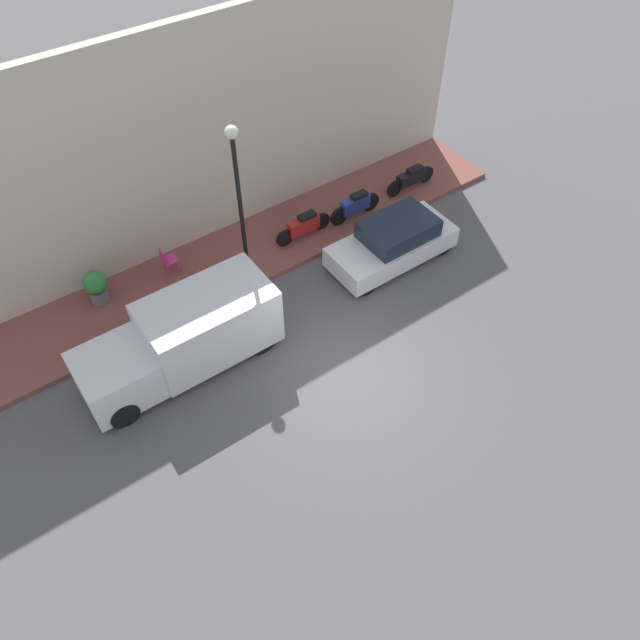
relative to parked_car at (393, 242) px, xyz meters
The scene contains 11 objects.
ground_plane 4.51m from the parked_car, 125.19° to the left, with size 60.00×60.00×0.00m, color #514F51.
sidewalk 4.54m from the parked_car, 54.12° to the left, with size 2.68×17.75×0.14m.
building_facade 6.11m from the parked_car, 41.46° to the left, with size 0.30×17.75×6.54m.
parked_car is the anchor object (origin of this frame).
delivery_van 6.83m from the parked_car, 90.12° to the left, with size 1.81×5.04×1.91m.
motorcycle_blue 2.06m from the parked_car, ahead, with size 0.30×1.85×0.84m.
motorcycle_red 2.77m from the parked_car, 37.45° to the left, with size 0.30×1.92×0.80m.
motorcycle_black 3.35m from the parked_car, 49.85° to the right, with size 0.30×1.93×0.76m.
streetlamp 5.06m from the parked_car, 66.50° to the left, with size 0.34×0.34×4.84m.
potted_plant 8.46m from the parked_car, 67.31° to the left, with size 0.66×0.66×0.99m.
cafe_chair 6.54m from the parked_car, 61.18° to the left, with size 0.40×0.40×0.87m.
Camera 1 is at (-7.42, 6.04, 12.81)m, focal length 35.00 mm.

